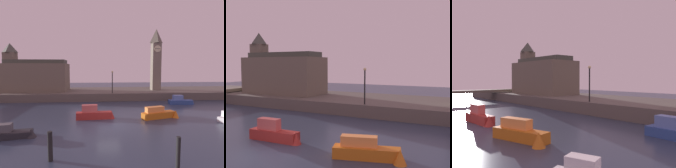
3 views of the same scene
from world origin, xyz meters
The scene contains 6 objects.
ground_plane centered at (0.00, 0.00, 0.00)m, with size 120.00×120.00×0.00m, color #2D384C.
far_embankment centered at (0.00, 20.00, 0.75)m, with size 70.00×12.00×1.50m, color #5B544C.
parliament_hall centered at (-14.38, 19.22, 4.80)m, with size 12.71×5.93×9.91m.
streetlamp centered at (1.58, 14.65, 4.15)m, with size 0.36×0.36×4.29m.
boat_patrol_orange centered at (6.69, 2.41, 0.55)m, with size 5.05×2.21×1.59m.
boat_dinghy_red centered at (-1.44, 2.74, 0.62)m, with size 4.82×1.22×1.84m.
Camera 3 is at (20.31, -5.76, 4.24)m, focal length 37.32 mm.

